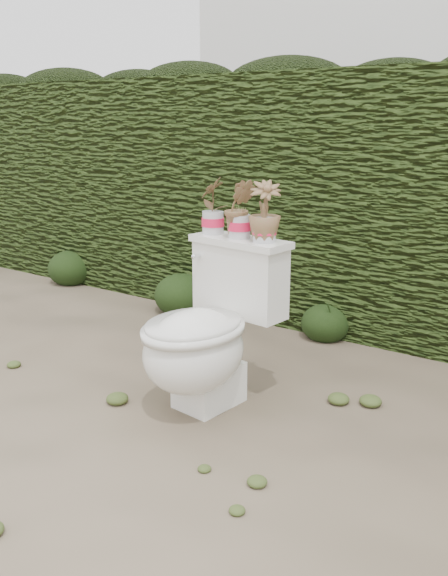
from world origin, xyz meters
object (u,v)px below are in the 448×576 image
Objects in this scene: potted_plant_center at (240,210)px; potted_plant_right at (265,213)px; toilet at (206,335)px; potted_plant_left at (213,207)px.

potted_plant_right reaches higher than potted_plant_center.
potted_plant_center is at bearing 134.67° from potted_plant_right.
potted_plant_right is at bearing 59.03° from toilet.
potted_plant_center is at bearing 80.17° from potted_plant_left.
potted_plant_center is 0.15m from potted_plant_right.
potted_plant_left is 0.32m from potted_plant_right.
toilet is 2.95× the size of potted_plant_right.
potted_plant_left reaches higher than potted_plant_center.
potted_plant_left is 1.00× the size of potted_plant_right.
potted_plant_center is 0.99× the size of potted_plant_right.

